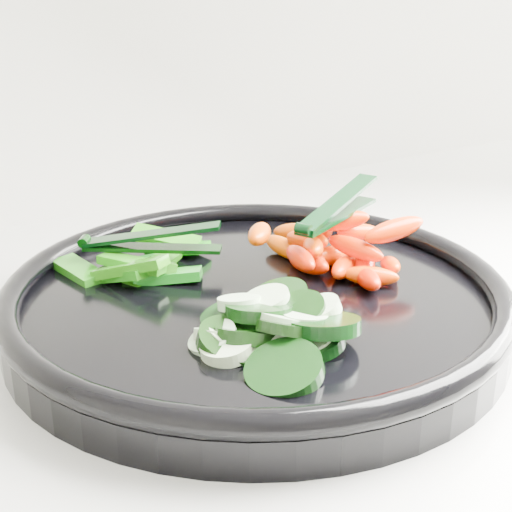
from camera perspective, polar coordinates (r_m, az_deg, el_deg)
veggie_tray at (r=0.54m, az=0.00°, el=-3.45°), size 0.40×0.40×0.04m
cucumber_pile at (r=0.46m, az=0.70°, el=-6.01°), size 0.11×0.14×0.04m
carrot_pile at (r=0.58m, az=6.06°, el=0.66°), size 0.15×0.16×0.05m
pepper_pile at (r=0.58m, az=-8.95°, el=-0.63°), size 0.13×0.10×0.04m
tong_carrot at (r=0.57m, az=6.42°, el=3.69°), size 0.11×0.06×0.02m
tong_pepper at (r=0.57m, az=-8.68°, el=1.18°), size 0.10×0.08×0.02m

